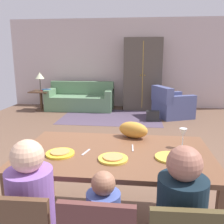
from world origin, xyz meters
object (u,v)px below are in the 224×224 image
(book_lower, at_px, (45,91))
(book_upper, at_px, (46,90))
(wine_glass, at_px, (183,134))
(person_man, at_px, (35,222))
(plate_near_child, at_px, (113,159))
(couch, at_px, (81,99))
(plate_near_woman, at_px, (170,157))
(armchair, at_px, (171,105))
(dining_table, at_px, (115,159))
(side_table, at_px, (41,98))
(cat, at_px, (133,130))
(plate_near_man, at_px, (60,153))
(handbag, at_px, (153,116))
(table_lamp, at_px, (40,76))
(armoire, at_px, (143,74))

(book_lower, height_order, book_upper, book_upper)
(wine_glass, height_order, person_man, person_man)
(plate_near_child, xyz_separation_m, couch, (-1.56, 5.32, -0.47))
(plate_near_child, distance_m, plate_near_woman, 0.48)
(wine_glass, xyz_separation_m, armchair, (0.43, 4.28, -0.57))
(dining_table, bearing_deg, side_table, 118.92)
(dining_table, bearing_deg, cat, 70.14)
(plate_near_woman, xyz_separation_m, person_man, (-0.95, -0.60, -0.26))
(book_upper, bearing_deg, couch, 15.20)
(book_lower, relative_size, book_upper, 1.00)
(plate_near_man, relative_size, couch, 0.13)
(plate_near_child, xyz_separation_m, handbag, (0.55, 4.16, -0.64))
(plate_near_child, distance_m, book_lower, 5.67)
(dining_table, relative_size, book_lower, 7.86)
(cat, height_order, couch, cat)
(wine_glass, height_order, book_upper, wine_glass)
(plate_near_man, relative_size, side_table, 0.43)
(plate_near_woman, height_order, handbag, plate_near_woman)
(armchair, distance_m, handbag, 0.72)
(plate_near_woman, bearing_deg, table_lamp, 122.49)
(plate_near_woman, height_order, armoire, armoire)
(plate_near_child, relative_size, table_lamp, 0.46)
(cat, distance_m, book_lower, 5.23)
(dining_table, relative_size, person_man, 1.56)
(wine_glass, xyz_separation_m, side_table, (-3.32, 4.70, -0.52))
(armoire, bearing_deg, cat, -91.52)
(wine_glass, height_order, cat, wine_glass)
(cat, xyz_separation_m, armoire, (0.13, 4.96, 0.20))
(wine_glass, height_order, couch, wine_glass)
(armoire, bearing_deg, side_table, -170.59)
(table_lamp, bearing_deg, armoire, 9.41)
(book_upper, bearing_deg, cat, -59.17)
(plate_near_woman, bearing_deg, dining_table, 168.13)
(dining_table, height_order, handbag, dining_table)
(couch, bearing_deg, wine_glass, -66.21)
(person_man, relative_size, book_lower, 5.04)
(plate_near_child, relative_size, handbag, 0.78)
(dining_table, distance_m, plate_near_woman, 0.49)
(dining_table, height_order, plate_near_man, plate_near_man)
(person_man, distance_m, book_lower, 5.95)
(armoire, relative_size, side_table, 3.62)
(wine_glass, relative_size, book_lower, 0.85)
(wine_glass, distance_m, table_lamp, 5.76)
(side_table, bearing_deg, plate_near_woman, -57.51)
(armoire, xyz_separation_m, table_lamp, (-2.98, -0.49, -0.04))
(cat, xyz_separation_m, side_table, (-2.85, 4.47, -0.47))
(plate_near_child, height_order, armchair, armchair)
(plate_near_man, bearing_deg, plate_near_woman, 1.20)
(cat, bearing_deg, handbag, 105.97)
(side_table, height_order, handbag, side_table)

